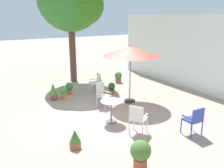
{
  "coord_description": "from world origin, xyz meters",
  "views": [
    {
      "loc": [
        7.18,
        -4.4,
        3.43
      ],
      "look_at": [
        0.0,
        0.02,
        0.98
      ],
      "focal_mm": 37.74,
      "sensor_mm": 36.0,
      "label": 1
    }
  ],
  "objects_px": {
    "patio_chair_3": "(137,117)",
    "potted_plant_3": "(53,91)",
    "potted_plant_5": "(141,153)",
    "potted_plant_7": "(63,91)",
    "potted_plant_0": "(112,88)",
    "potted_plant_2": "(118,77)",
    "potted_plant_4": "(69,88)",
    "potted_plant_8": "(102,91)",
    "patio_chair_2": "(96,81)",
    "patio_chair_0": "(103,93)",
    "patio_chair_1": "(194,119)",
    "potted_plant_6": "(99,80)",
    "potted_plant_1": "(75,139)",
    "cafe_table_0": "(111,107)",
    "patio_umbrella_0": "(131,52)"
  },
  "relations": [
    {
      "from": "patio_chair_0",
      "to": "patio_chair_2",
      "type": "height_order",
      "value": "patio_chair_0"
    },
    {
      "from": "patio_umbrella_0",
      "to": "potted_plant_0",
      "type": "height_order",
      "value": "patio_umbrella_0"
    },
    {
      "from": "potted_plant_8",
      "to": "cafe_table_0",
      "type": "bearing_deg",
      "value": -21.99
    },
    {
      "from": "patio_chair_2",
      "to": "potted_plant_1",
      "type": "distance_m",
      "value": 4.94
    },
    {
      "from": "patio_umbrella_0",
      "to": "potted_plant_1",
      "type": "height_order",
      "value": "patio_umbrella_0"
    },
    {
      "from": "potted_plant_6",
      "to": "potted_plant_2",
      "type": "bearing_deg",
      "value": 97.79
    },
    {
      "from": "potted_plant_4",
      "to": "potted_plant_5",
      "type": "relative_size",
      "value": 0.8
    },
    {
      "from": "potted_plant_1",
      "to": "potted_plant_3",
      "type": "distance_m",
      "value": 4.1
    },
    {
      "from": "cafe_table_0",
      "to": "potted_plant_6",
      "type": "bearing_deg",
      "value": 156.91
    },
    {
      "from": "patio_chair_1",
      "to": "potted_plant_8",
      "type": "xyz_separation_m",
      "value": [
        -4.31,
        -0.7,
        -0.21
      ]
    },
    {
      "from": "patio_umbrella_0",
      "to": "patio_chair_1",
      "type": "bearing_deg",
      "value": -0.68
    },
    {
      "from": "potted_plant_0",
      "to": "potted_plant_2",
      "type": "bearing_deg",
      "value": 138.04
    },
    {
      "from": "potted_plant_1",
      "to": "potted_plant_3",
      "type": "xyz_separation_m",
      "value": [
        -4.03,
        0.73,
        0.11
      ]
    },
    {
      "from": "patio_chair_3",
      "to": "potted_plant_3",
      "type": "relative_size",
      "value": 1.26
    },
    {
      "from": "patio_chair_3",
      "to": "potted_plant_2",
      "type": "xyz_separation_m",
      "value": [
        -5.11,
        2.66,
        -0.24
      ]
    },
    {
      "from": "cafe_table_0",
      "to": "patio_chair_2",
      "type": "relative_size",
      "value": 0.88
    },
    {
      "from": "cafe_table_0",
      "to": "potted_plant_1",
      "type": "distance_m",
      "value": 1.9
    },
    {
      "from": "cafe_table_0",
      "to": "potted_plant_0",
      "type": "relative_size",
      "value": 1.45
    },
    {
      "from": "potted_plant_5",
      "to": "patio_chair_1",
      "type": "bearing_deg",
      "value": 100.16
    },
    {
      "from": "potted_plant_0",
      "to": "potted_plant_7",
      "type": "height_order",
      "value": "potted_plant_7"
    },
    {
      "from": "patio_chair_2",
      "to": "potted_plant_4",
      "type": "relative_size",
      "value": 1.54
    },
    {
      "from": "potted_plant_2",
      "to": "potted_plant_1",
      "type": "bearing_deg",
      "value": -43.08
    },
    {
      "from": "patio_chair_0",
      "to": "patio_umbrella_0",
      "type": "bearing_deg",
      "value": 83.3
    },
    {
      "from": "patio_chair_1",
      "to": "potted_plant_3",
      "type": "xyz_separation_m",
      "value": [
        -5.21,
        -2.55,
        -0.15
      ]
    },
    {
      "from": "patio_chair_1",
      "to": "potted_plant_6",
      "type": "relative_size",
      "value": 1.22
    },
    {
      "from": "potted_plant_4",
      "to": "patio_chair_1",
      "type": "bearing_deg",
      "value": 17.4
    },
    {
      "from": "patio_chair_0",
      "to": "potted_plant_7",
      "type": "relative_size",
      "value": 1.6
    },
    {
      "from": "potted_plant_4",
      "to": "potted_plant_8",
      "type": "height_order",
      "value": "potted_plant_8"
    },
    {
      "from": "potted_plant_3",
      "to": "potted_plant_6",
      "type": "relative_size",
      "value": 1.01
    },
    {
      "from": "potted_plant_7",
      "to": "potted_plant_0",
      "type": "bearing_deg",
      "value": 78.83
    },
    {
      "from": "cafe_table_0",
      "to": "patio_chair_3",
      "type": "distance_m",
      "value": 1.15
    },
    {
      "from": "patio_chair_1",
      "to": "patio_chair_2",
      "type": "relative_size",
      "value": 1.03
    },
    {
      "from": "potted_plant_6",
      "to": "potted_plant_7",
      "type": "distance_m",
      "value": 2.35
    },
    {
      "from": "patio_chair_3",
      "to": "potted_plant_2",
      "type": "bearing_deg",
      "value": 152.54
    },
    {
      "from": "patio_chair_0",
      "to": "potted_plant_5",
      "type": "height_order",
      "value": "patio_chair_0"
    },
    {
      "from": "patio_chair_1",
      "to": "potted_plant_8",
      "type": "height_order",
      "value": "patio_chair_1"
    },
    {
      "from": "potted_plant_4",
      "to": "potted_plant_8",
      "type": "xyz_separation_m",
      "value": [
        1.18,
        1.02,
        -0.01
      ]
    },
    {
      "from": "potted_plant_1",
      "to": "potted_plant_5",
      "type": "distance_m",
      "value": 1.86
    },
    {
      "from": "cafe_table_0",
      "to": "potted_plant_8",
      "type": "distance_m",
      "value": 2.45
    },
    {
      "from": "potted_plant_1",
      "to": "potted_plant_0",
      "type": "bearing_deg",
      "value": 136.46
    },
    {
      "from": "potted_plant_2",
      "to": "potted_plant_5",
      "type": "relative_size",
      "value": 0.82
    },
    {
      "from": "potted_plant_3",
      "to": "potted_plant_4",
      "type": "distance_m",
      "value": 0.88
    },
    {
      "from": "patio_umbrella_0",
      "to": "potted_plant_0",
      "type": "bearing_deg",
      "value": -176.7
    },
    {
      "from": "patio_chair_2",
      "to": "potted_plant_3",
      "type": "distance_m",
      "value": 2.08
    },
    {
      "from": "patio_umbrella_0",
      "to": "patio_chair_3",
      "type": "height_order",
      "value": "patio_umbrella_0"
    },
    {
      "from": "patio_chair_3",
      "to": "potted_plant_3",
      "type": "xyz_separation_m",
      "value": [
        -4.28,
        -1.16,
        -0.17
      ]
    },
    {
      "from": "potted_plant_8",
      "to": "patio_chair_3",
      "type": "bearing_deg",
      "value": -11.57
    },
    {
      "from": "potted_plant_5",
      "to": "potted_plant_7",
      "type": "height_order",
      "value": "potted_plant_5"
    },
    {
      "from": "potted_plant_6",
      "to": "patio_chair_1",
      "type": "bearing_deg",
      "value": -0.16
    },
    {
      "from": "patio_chair_3",
      "to": "potted_plant_4",
      "type": "relative_size",
      "value": 1.67
    }
  ]
}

